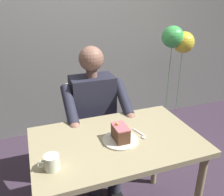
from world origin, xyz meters
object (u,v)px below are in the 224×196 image
(dining_table, at_px, (116,151))
(balloon_display, at_px, (177,51))
(dessert_spoon, at_px, (141,135))
(coffee_cup, at_px, (51,162))
(cake_slice, at_px, (120,133))
(chair, at_px, (91,126))
(seated_person, at_px, (96,119))

(dining_table, bearing_deg, balloon_display, -138.08)
(dessert_spoon, relative_size, balloon_display, 0.11)
(coffee_cup, xyz_separation_m, balloon_display, (-1.50, -1.11, 0.26))
(cake_slice, distance_m, balloon_display, 1.46)
(balloon_display, bearing_deg, dessert_spoon, 47.33)
(coffee_cup, height_order, balloon_display, balloon_display)
(balloon_display, bearing_deg, dining_table, 41.92)
(chair, bearing_deg, coffee_cup, 62.15)
(balloon_display, bearing_deg, coffee_cup, 36.53)
(cake_slice, bearing_deg, balloon_display, -136.89)
(dessert_spoon, bearing_deg, seated_person, -71.48)
(dining_table, distance_m, balloon_display, 1.49)
(dessert_spoon, bearing_deg, cake_slice, 4.10)
(cake_slice, height_order, coffee_cup, cake_slice)
(dessert_spoon, bearing_deg, dining_table, -5.02)
(cake_slice, relative_size, balloon_display, 0.10)
(coffee_cup, bearing_deg, cake_slice, -164.34)
(seated_person, height_order, balloon_display, balloon_display)
(seated_person, xyz_separation_m, balloon_display, (-1.07, -0.47, 0.41))
(chair, height_order, dessert_spoon, chair)
(dining_table, relative_size, coffee_cup, 9.15)
(seated_person, height_order, coffee_cup, seated_person)
(seated_person, relative_size, coffee_cup, 10.59)
(seated_person, bearing_deg, dining_table, 90.00)
(chair, bearing_deg, dessert_spoon, 104.08)
(coffee_cup, xyz_separation_m, dessert_spoon, (-0.60, -0.14, -0.04))
(dining_table, xyz_separation_m, cake_slice, (-0.02, 0.03, 0.16))
(seated_person, distance_m, coffee_cup, 0.79)
(cake_slice, relative_size, dessert_spoon, 0.97)
(dining_table, xyz_separation_m, coffee_cup, (0.43, 0.15, 0.14))
(seated_person, relative_size, dessert_spoon, 8.83)
(chair, height_order, seated_person, seated_person)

